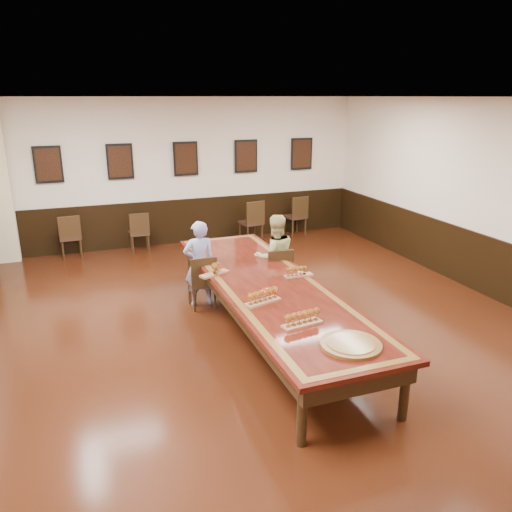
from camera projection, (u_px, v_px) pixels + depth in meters
name	position (u px, v px, depth m)	size (l,w,h in m)	color
floor	(268.00, 334.00, 7.08)	(8.00, 10.00, 0.02)	black
ceiling	(270.00, 96.00, 6.10)	(8.00, 10.00, 0.02)	white
wall_back	(186.00, 172.00, 11.06)	(8.00, 0.02, 3.20)	beige
wall_right	(503.00, 202.00, 7.92)	(0.02, 10.00, 3.20)	beige
chair_man	(202.00, 281.00, 7.85)	(0.41, 0.44, 0.87)	#321F16
chair_woman	(277.00, 274.00, 8.11)	(0.42, 0.46, 0.91)	#321F16
spare_chair_a	(70.00, 236.00, 10.30)	(0.42, 0.46, 0.91)	#321F16
spare_chair_b	(139.00, 231.00, 10.71)	(0.41, 0.44, 0.87)	#321F16
spare_chair_c	(251.00, 221.00, 11.38)	(0.46, 0.50, 0.97)	#321F16
spare_chair_d	(295.00, 215.00, 11.98)	(0.45, 0.49, 0.95)	#321F16
person_man	(200.00, 264.00, 7.85)	(0.51, 0.33, 1.38)	#4352A9
person_woman	(275.00, 257.00, 8.12)	(0.70, 0.55, 1.42)	#C5C37B
pink_phone	(299.00, 271.00, 7.32)	(0.07, 0.14, 0.01)	#EB4E9C
wainscoting	(268.00, 301.00, 6.93)	(8.00, 10.00, 1.00)	black
conference_table	(269.00, 293.00, 6.89)	(1.40, 5.00, 0.76)	black
posters	(186.00, 159.00, 10.91)	(6.14, 0.04, 0.74)	black
flight_a	(215.00, 270.00, 7.17)	(0.48, 0.30, 0.17)	brown
flight_b	(298.00, 272.00, 7.10)	(0.42, 0.13, 0.16)	brown
flight_c	(263.00, 297.00, 6.19)	(0.50, 0.28, 0.18)	brown
flight_d	(302.00, 319.00, 5.58)	(0.50, 0.22, 0.18)	brown
red_plate_grp	(270.00, 291.00, 6.57)	(0.22, 0.22, 0.03)	red
carved_platter	(351.00, 345.00, 5.12)	(0.72, 0.72, 0.05)	#523010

